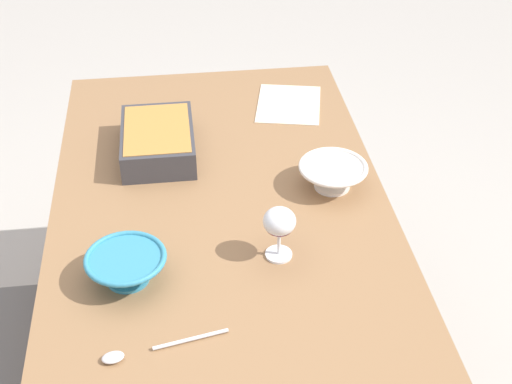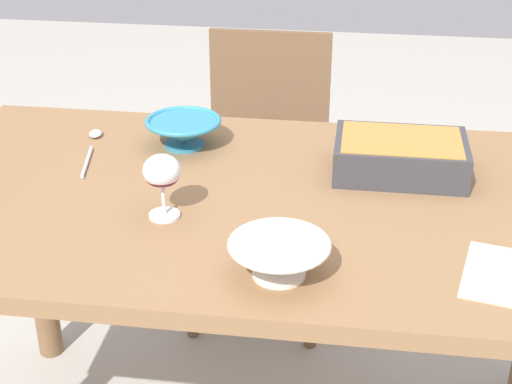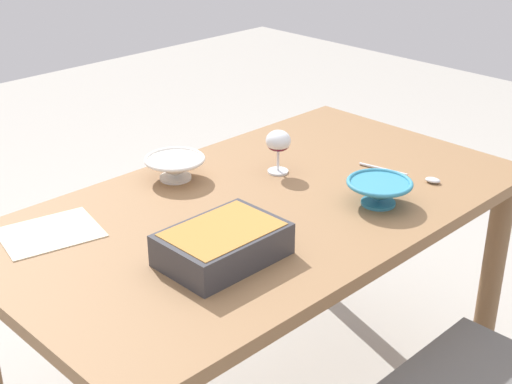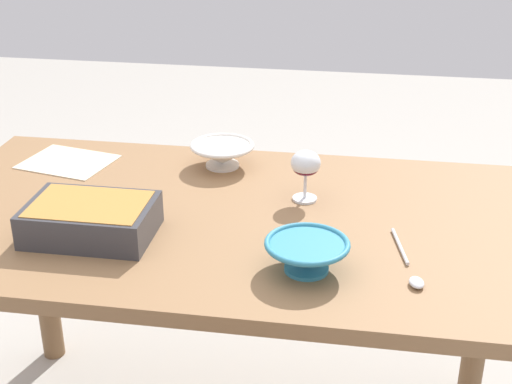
{
  "view_description": "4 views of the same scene",
  "coord_description": "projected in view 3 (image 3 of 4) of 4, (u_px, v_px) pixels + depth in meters",
  "views": [
    {
      "loc": [
        1.39,
        -0.09,
        1.85
      ],
      "look_at": [
        -0.03,
        0.09,
        0.79
      ],
      "focal_mm": 50.55,
      "sensor_mm": 36.0,
      "label": 1
    },
    {
      "loc": [
        -0.19,
        1.4,
        1.5
      ],
      "look_at": [
        -0.01,
        0.11,
        0.83
      ],
      "focal_mm": 54.57,
      "sensor_mm": 36.0,
      "label": 2
    },
    {
      "loc": [
        -1.26,
        -1.25,
        1.62
      ],
      "look_at": [
        -0.02,
        0.01,
        0.79
      ],
      "focal_mm": 51.4,
      "sensor_mm": 36.0,
      "label": 3
    },
    {
      "loc": [
        0.32,
        -1.54,
        1.56
      ],
      "look_at": [
        0.07,
        0.01,
        0.82
      ],
      "focal_mm": 51.5,
      "sensor_mm": 36.0,
      "label": 4
    }
  ],
  "objects": [
    {
      "name": "wine_glass",
      "position": [
        278.0,
        143.0,
        2.12
      ],
      "size": [
        0.07,
        0.07,
        0.13
      ],
      "color": "white",
      "rests_on": "dining_table"
    },
    {
      "name": "casserole_dish",
      "position": [
        223.0,
        243.0,
        1.68
      ],
      "size": [
        0.28,
        0.19,
        0.08
      ],
      "color": "#38383D",
      "rests_on": "dining_table"
    },
    {
      "name": "dining_table",
      "position": [
        263.0,
        238.0,
        2.03
      ],
      "size": [
        1.5,
        0.84,
        0.76
      ],
      "color": "olive",
      "rests_on": "ground_plane"
    },
    {
      "name": "napkin",
      "position": [
        50.0,
        233.0,
        1.82
      ],
      "size": [
        0.27,
        0.23,
        0.0
      ],
      "primitive_type": "cube",
      "rotation": [
        0.0,
        0.0,
        -0.21
      ],
      "color": "beige",
      "rests_on": "dining_table"
    },
    {
      "name": "serving_spoon",
      "position": [
        415.0,
        176.0,
        2.12
      ],
      "size": [
        0.07,
        0.25,
        0.01
      ],
      "color": "silver",
      "rests_on": "dining_table"
    },
    {
      "name": "mixing_bowl",
      "position": [
        379.0,
        191.0,
        1.95
      ],
      "size": [
        0.18,
        0.18,
        0.07
      ],
      "color": "teal",
      "rests_on": "dining_table"
    },
    {
      "name": "small_bowl",
      "position": [
        175.0,
        166.0,
        2.1
      ],
      "size": [
        0.18,
        0.18,
        0.07
      ],
      "color": "white",
      "rests_on": "dining_table"
    }
  ]
}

